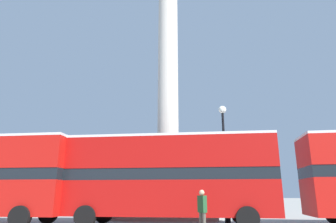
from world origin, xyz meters
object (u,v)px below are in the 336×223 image
at_px(street_lamp, 224,152).
at_px(pedestrian_near_lamp, 202,209).
at_px(monument_column, 168,130).
at_px(bus_a, 167,176).
at_px(equestrian_statue, 28,191).

bearing_deg(street_lamp, pedestrian_near_lamp, -106.62).
height_order(monument_column, street_lamp, monument_column).
relative_size(bus_a, pedestrian_near_lamp, 6.30).
bearing_deg(monument_column, pedestrian_near_lamp, -76.41).
relative_size(street_lamp, pedestrian_near_lamp, 3.93).
distance_m(equestrian_statue, pedestrian_near_lamp, 19.86).
bearing_deg(equestrian_statue, pedestrian_near_lamp, -32.52).
bearing_deg(street_lamp, bus_a, -146.67).
height_order(bus_a, street_lamp, street_lamp).
bearing_deg(equestrian_statue, monument_column, -11.24).
bearing_deg(pedestrian_near_lamp, equestrian_statue, 17.27).
relative_size(monument_column, street_lamp, 3.32).
distance_m(monument_column, equestrian_statue, 14.12).
xyz_separation_m(monument_column, equestrian_statue, (-12.58, 4.88, -4.17)).
xyz_separation_m(monument_column, street_lamp, (3.54, -3.57, -2.13)).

